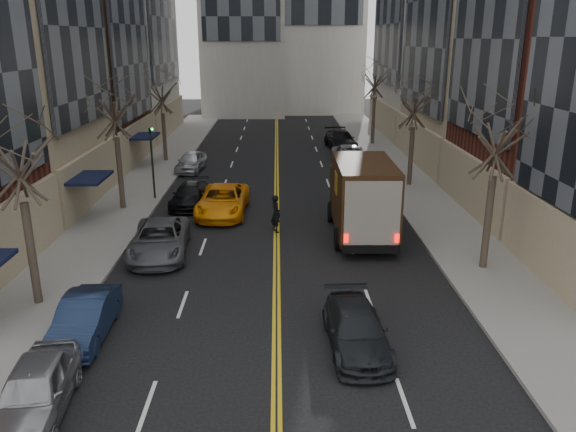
# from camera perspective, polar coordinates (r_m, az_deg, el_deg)

# --- Properties ---
(sidewalk_left) EXTENTS (4.00, 66.00, 0.15)m
(sidewalk_left) POSITION_cam_1_polar(r_m,az_deg,el_deg) (40.14, -14.15, 3.64)
(sidewalk_left) COLOR slate
(sidewalk_left) RESTS_ON ground
(sidewalk_right) EXTENTS (4.00, 66.00, 0.15)m
(sidewalk_right) POSITION_cam_1_polar(r_m,az_deg,el_deg) (40.12, 11.83, 3.79)
(sidewalk_right) COLOR slate
(sidewalk_right) RESTS_ON ground
(tree_lf_near) EXTENTS (3.20, 3.20, 8.41)m
(tree_lf_near) POSITION_cam_1_polar(r_m,az_deg,el_deg) (21.18, -26.04, 7.11)
(tree_lf_near) COLOR #382D23
(tree_lf_near) RESTS_ON sidewalk_left
(tree_lf_mid) EXTENTS (3.20, 3.20, 8.91)m
(tree_lf_mid) POSITION_cam_1_polar(r_m,az_deg,el_deg) (32.33, -17.39, 11.82)
(tree_lf_mid) COLOR #382D23
(tree_lf_mid) RESTS_ON sidewalk_left
(tree_lf_far) EXTENTS (3.20, 3.20, 8.12)m
(tree_lf_far) POSITION_cam_1_polar(r_m,az_deg,el_deg) (44.97, -12.79, 12.91)
(tree_lf_far) COLOR #382D23
(tree_lf_far) RESTS_ON sidewalk_left
(tree_rt_near) EXTENTS (3.20, 3.20, 8.71)m
(tree_rt_near) POSITION_cam_1_polar(r_m,az_deg,el_deg) (23.82, 20.71, 9.29)
(tree_rt_near) COLOR #382D23
(tree_rt_near) RESTS_ON sidewalk_right
(tree_rt_mid) EXTENTS (3.20, 3.20, 8.32)m
(tree_rt_mid) POSITION_cam_1_polar(r_m,az_deg,el_deg) (37.15, 12.80, 12.19)
(tree_rt_mid) COLOR #382D23
(tree_rt_mid) RESTS_ON sidewalk_right
(tree_rt_far) EXTENTS (3.20, 3.20, 9.11)m
(tree_rt_far) POSITION_cam_1_polar(r_m,az_deg,el_deg) (51.77, 8.90, 14.51)
(tree_rt_far) COLOR #382D23
(tree_rt_far) RESTS_ON sidewalk_right
(traffic_signal) EXTENTS (0.29, 0.26, 4.70)m
(traffic_signal) POSITION_cam_1_polar(r_m,az_deg,el_deg) (34.44, -13.67, 6.07)
(traffic_signal) COLOR black
(traffic_signal) RESTS_ON sidewalk_left
(ups_truck) EXTENTS (3.01, 7.14, 3.89)m
(ups_truck) POSITION_cam_1_polar(r_m,az_deg,el_deg) (27.71, 7.53, 1.81)
(ups_truck) COLOR black
(ups_truck) RESTS_ON ground
(observer_sedan) EXTENTS (2.01, 4.52, 1.29)m
(observer_sedan) POSITION_cam_1_polar(r_m,az_deg,el_deg) (18.27, 6.96, -11.39)
(observer_sedan) COLOR black
(observer_sedan) RESTS_ON ground
(taxi) EXTENTS (2.84, 5.74, 1.56)m
(taxi) POSITION_cam_1_polar(r_m,az_deg,el_deg) (31.48, -6.64, 1.56)
(taxi) COLOR orange
(taxi) RESTS_ON ground
(pedestrian) EXTENTS (0.69, 0.83, 1.94)m
(pedestrian) POSITION_cam_1_polar(r_m,az_deg,el_deg) (28.34, -1.24, 0.24)
(pedestrian) COLOR black
(pedestrian) RESTS_ON ground
(parked_lf_a) EXTENTS (2.12, 4.38, 1.44)m
(parked_lf_a) POSITION_cam_1_polar(r_m,az_deg,el_deg) (16.67, -24.32, -15.81)
(parked_lf_a) COLOR #9C9EA4
(parked_lf_a) RESTS_ON ground
(parked_lf_b) EXTENTS (1.54, 4.22, 1.38)m
(parked_lf_b) POSITION_cam_1_polar(r_m,az_deg,el_deg) (19.87, -19.95, -9.73)
(parked_lf_b) COLOR #111D37
(parked_lf_b) RESTS_ON ground
(parked_lf_c) EXTENTS (2.87, 5.50, 1.48)m
(parked_lf_c) POSITION_cam_1_polar(r_m,az_deg,el_deg) (26.08, -12.91, -2.34)
(parked_lf_c) COLOR #4F5057
(parked_lf_c) RESTS_ON ground
(parked_lf_d) EXTENTS (2.09, 4.52, 1.28)m
(parked_lf_d) POSITION_cam_1_polar(r_m,az_deg,el_deg) (33.41, -9.96, 2.11)
(parked_lf_d) COLOR black
(parked_lf_d) RESTS_ON ground
(parked_lf_e) EXTENTS (2.18, 4.42, 1.45)m
(parked_lf_e) POSITION_cam_1_polar(r_m,az_deg,el_deg) (42.06, -9.82, 5.46)
(parked_lf_e) COLOR #B4B6BD
(parked_lf_e) RESTS_ON ground
(parked_rt_a) EXTENTS (1.76, 4.94, 1.62)m
(parked_rt_a) POSITION_cam_1_polar(r_m,az_deg,el_deg) (33.70, 7.54, 2.66)
(parked_rt_a) COLOR #505258
(parked_rt_a) RESTS_ON ground
(parked_rt_b) EXTENTS (2.56, 5.42, 1.50)m
(parked_rt_b) POSITION_cam_1_polar(r_m,az_deg,el_deg) (43.62, 6.28, 6.09)
(parked_rt_b) COLOR #A6A8AE
(parked_rt_b) RESTS_ON ground
(parked_rt_c) EXTENTS (2.78, 5.71, 1.60)m
(parked_rt_c) POSITION_cam_1_polar(r_m,az_deg,el_deg) (50.22, 5.36, 7.71)
(parked_rt_c) COLOR black
(parked_rt_c) RESTS_ON ground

